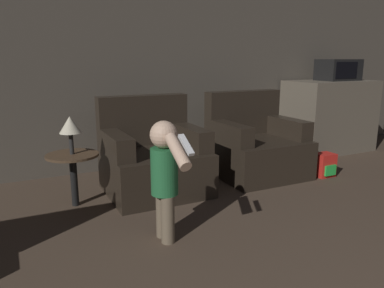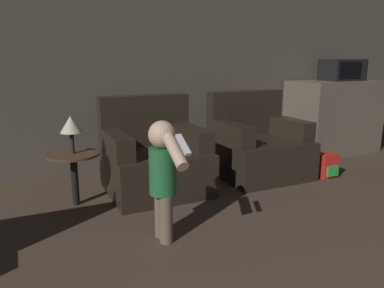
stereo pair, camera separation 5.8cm
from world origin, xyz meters
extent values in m
cube|color=#51493F|center=(0.00, 4.50, 1.30)|extent=(8.40, 0.05, 2.60)
cube|color=black|center=(-0.20, 3.55, 0.20)|extent=(0.90, 0.82, 0.40)
cube|color=black|center=(-0.20, 3.88, 0.65)|extent=(0.89, 0.16, 0.49)
cube|color=black|center=(-0.57, 3.56, 0.50)|extent=(0.16, 0.65, 0.20)
cube|color=black|center=(0.16, 3.55, 0.50)|extent=(0.16, 0.65, 0.20)
cube|color=black|center=(0.97, 3.55, 0.20)|extent=(0.90, 0.82, 0.40)
cube|color=black|center=(0.97, 3.88, 0.65)|extent=(0.89, 0.17, 0.49)
cube|color=black|center=(0.61, 3.56, 0.50)|extent=(0.16, 0.65, 0.20)
cube|color=black|center=(1.34, 3.55, 0.50)|extent=(0.16, 0.65, 0.20)
cylinder|color=brown|center=(-0.49, 2.58, 0.17)|extent=(0.09, 0.09, 0.34)
cylinder|color=brown|center=(-0.48, 2.69, 0.17)|extent=(0.09, 0.09, 0.34)
cylinder|color=#236638|center=(-0.49, 2.63, 0.50)|extent=(0.19, 0.19, 0.32)
sphere|color=beige|center=(-0.49, 2.63, 0.75)|extent=(0.19, 0.19, 0.19)
cylinder|color=beige|center=(-0.48, 2.75, 0.48)|extent=(0.08, 0.08, 0.27)
cylinder|color=beige|center=(-0.49, 2.40, 0.69)|extent=(0.08, 0.27, 0.20)
cube|color=white|center=(-0.49, 2.29, 0.75)|extent=(0.04, 0.16, 0.10)
cube|color=red|center=(1.60, 3.22, 0.12)|extent=(0.21, 0.16, 0.25)
cube|color=green|center=(1.60, 3.13, 0.09)|extent=(0.14, 0.02, 0.11)
cube|color=#665B4C|center=(2.52, 4.09, 0.48)|extent=(1.16, 0.68, 0.95)
cube|color=black|center=(2.62, 4.09, 1.09)|extent=(0.54, 0.35, 0.28)
cube|color=black|center=(2.58, 3.91, 1.09)|extent=(0.38, 0.01, 0.21)
cylinder|color=black|center=(-0.95, 3.55, 0.22)|extent=(0.06, 0.06, 0.44)
cylinder|color=#4C3826|center=(-0.95, 3.55, 0.45)|extent=(0.44, 0.44, 0.02)
cylinder|color=#262626|center=(-0.95, 3.55, 0.55)|extent=(0.04, 0.04, 0.18)
cone|color=beige|center=(-0.95, 3.55, 0.71)|extent=(0.18, 0.18, 0.14)
camera|label=1|loc=(-1.39, 0.39, 1.24)|focal=35.00mm
camera|label=2|loc=(-1.34, 0.36, 1.24)|focal=35.00mm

